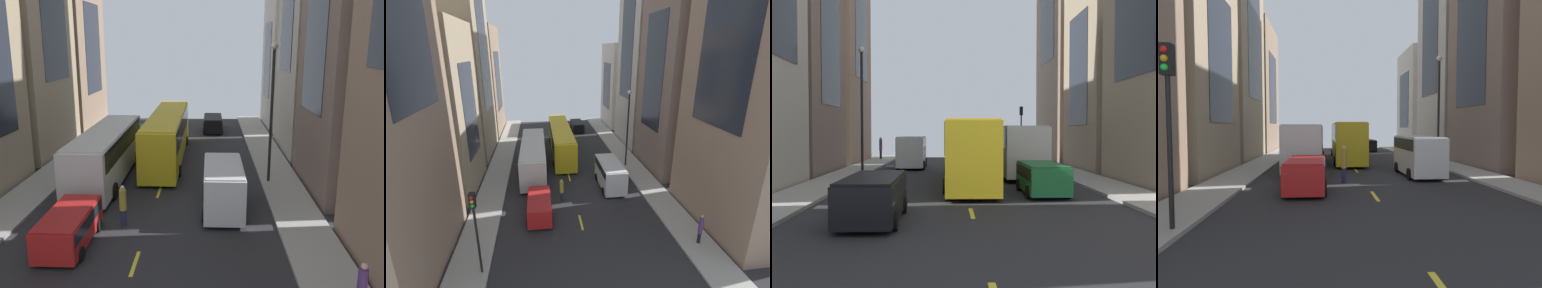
% 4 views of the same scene
% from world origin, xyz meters
% --- Properties ---
extents(ground_plane, '(41.99, 41.99, 0.00)m').
position_xyz_m(ground_plane, '(0.00, 0.00, 0.00)').
color(ground_plane, '#28282B').
extents(sidewalk_west, '(2.59, 44.00, 0.15)m').
position_xyz_m(sidewalk_west, '(-7.70, 0.00, 0.07)').
color(sidewalk_west, '#9E9B93').
rests_on(sidewalk_west, ground).
extents(sidewalk_east, '(2.59, 44.00, 0.15)m').
position_xyz_m(sidewalk_east, '(7.70, 0.00, 0.07)').
color(sidewalk_east, '#9E9B93').
rests_on(sidewalk_east, ground).
extents(lane_stripe_1, '(0.16, 2.00, 0.01)m').
position_xyz_m(lane_stripe_1, '(0.00, -12.60, 0.01)').
color(lane_stripe_1, yellow).
rests_on(lane_stripe_1, ground).
extents(lane_stripe_2, '(0.16, 2.00, 0.01)m').
position_xyz_m(lane_stripe_2, '(0.00, -4.20, 0.01)').
color(lane_stripe_2, yellow).
rests_on(lane_stripe_2, ground).
extents(lane_stripe_3, '(0.16, 2.00, 0.01)m').
position_xyz_m(lane_stripe_3, '(0.00, 4.20, 0.01)').
color(lane_stripe_3, yellow).
rests_on(lane_stripe_3, ground).
extents(lane_stripe_4, '(0.16, 2.00, 0.01)m').
position_xyz_m(lane_stripe_4, '(0.00, 12.60, 0.01)').
color(lane_stripe_4, yellow).
rests_on(lane_stripe_4, ground).
extents(lane_stripe_5, '(0.16, 2.00, 0.01)m').
position_xyz_m(lane_stripe_5, '(0.00, 21.00, 0.01)').
color(lane_stripe_5, yellow).
rests_on(lane_stripe_5, ground).
extents(building_west_3, '(8.28, 9.74, 16.57)m').
position_xyz_m(building_west_3, '(-13.29, 15.76, 8.28)').
color(building_west_3, '#937760').
rests_on(building_west_3, ground).
extents(building_east_3, '(9.41, 8.59, 14.13)m').
position_xyz_m(building_east_3, '(13.85, 17.28, 7.06)').
color(building_east_3, beige).
rests_on(building_east_3, ground).
extents(city_bus_white, '(2.81, 11.81, 3.35)m').
position_xyz_m(city_bus_white, '(-3.74, -1.78, 2.01)').
color(city_bus_white, silver).
rests_on(city_bus_white, ground).
extents(streetcar_yellow, '(2.70, 14.30, 3.59)m').
position_xyz_m(streetcar_yellow, '(-0.21, 3.39, 2.13)').
color(streetcar_yellow, yellow).
rests_on(streetcar_yellow, ground).
extents(delivery_van_white, '(2.25, 5.19, 2.58)m').
position_xyz_m(delivery_van_white, '(3.81, -6.83, 1.51)').
color(delivery_van_white, white).
rests_on(delivery_van_white, ground).
extents(car_black_0, '(1.98, 4.62, 1.53)m').
position_xyz_m(car_black_0, '(3.41, 13.88, 0.91)').
color(car_black_0, black).
rests_on(car_black_0, ground).
extents(car_red_1, '(2.05, 4.48, 1.59)m').
position_xyz_m(car_red_1, '(-3.22, -11.05, 0.94)').
color(car_red_1, red).
rests_on(car_red_1, ground).
extents(car_green_2, '(2.01, 4.28, 1.50)m').
position_xyz_m(car_green_2, '(-3.63, 7.94, 0.89)').
color(car_green_2, '#1E7238').
rests_on(car_green_2, ground).
extents(pedestrian_walking_far, '(0.35, 0.35, 2.11)m').
position_xyz_m(pedestrian_walking_far, '(-1.20, -8.98, 1.12)').
color(pedestrian_walking_far, navy).
rests_on(pedestrian_walking_far, ground).
extents(streetlamp_near, '(0.44, 0.44, 8.77)m').
position_xyz_m(streetlamp_near, '(6.91, -2.22, 5.38)').
color(streetlamp_near, black).
rests_on(streetlamp_near, ground).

